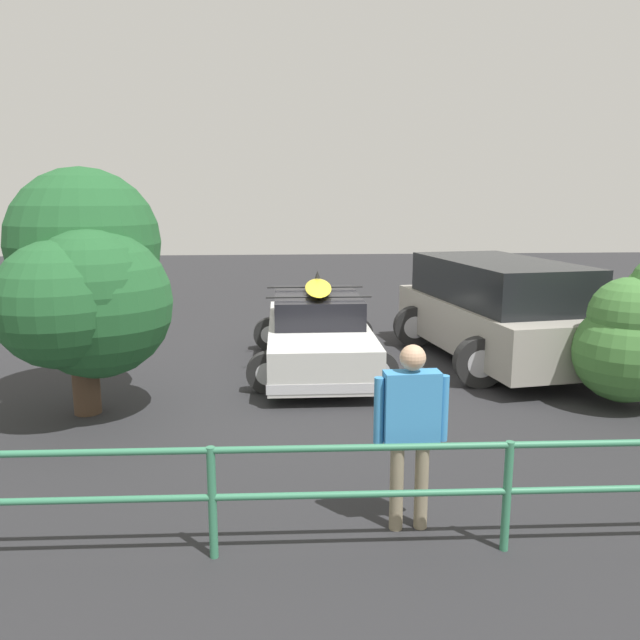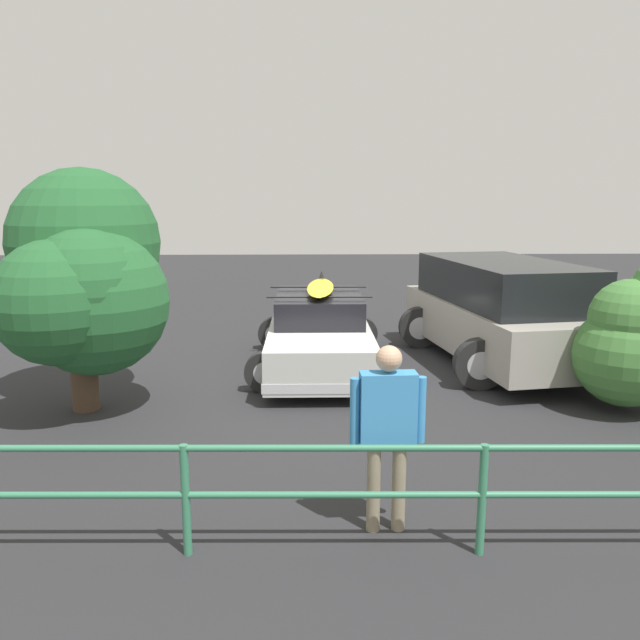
# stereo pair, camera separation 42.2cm
# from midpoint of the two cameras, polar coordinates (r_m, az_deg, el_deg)

# --- Properties ---
(ground_plane) EXTENTS (44.00, 44.00, 0.02)m
(ground_plane) POSITION_cam_midpoint_polar(r_m,az_deg,el_deg) (10.01, -2.20, -5.58)
(ground_plane) COLOR #28282B
(ground_plane) RESTS_ON ground
(sedan_car) EXTENTS (2.30, 4.31, 1.53)m
(sedan_car) POSITION_cam_midpoint_polar(r_m,az_deg,el_deg) (10.62, -1.38, -1.18)
(sedan_car) COLOR silver
(sedan_car) RESTS_ON ground
(suv_car) EXTENTS (3.17, 4.91, 1.80)m
(suv_car) POSITION_cam_midpoint_polar(r_m,az_deg,el_deg) (11.34, 14.78, 0.96)
(suv_car) COLOR #9E998E
(suv_car) RESTS_ON ground
(person_bystander) EXTENTS (0.65, 0.22, 1.67)m
(person_bystander) POSITION_cam_midpoint_polar(r_m,az_deg,el_deg) (5.42, 6.09, -9.14)
(person_bystander) COLOR gray
(person_bystander) RESTS_ON ground
(railing_fence) EXTENTS (9.63, 0.31, 0.95)m
(railing_fence) POSITION_cam_midpoint_polar(r_m,az_deg,el_deg) (5.37, 14.62, -13.68)
(railing_fence) COLOR #387F5B
(railing_fence) RESTS_ON ground
(bush_near_left) EXTENTS (2.31, 2.92, 3.28)m
(bush_near_left) POSITION_cam_midpoint_polar(r_m,az_deg,el_deg) (8.79, -21.99, 3.53)
(bush_near_left) COLOR #4C3828
(bush_near_left) RESTS_ON ground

